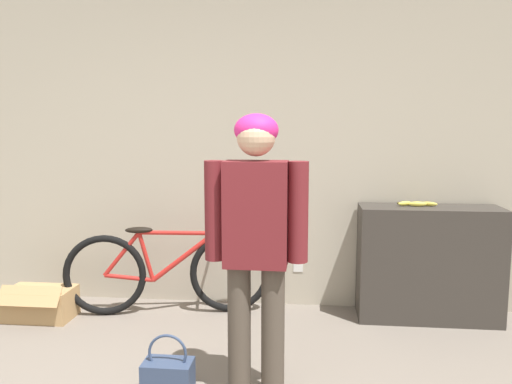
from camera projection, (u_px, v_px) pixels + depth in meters
wall_back at (234, 153)px, 4.20m from camera, size 8.00×0.07×2.60m
side_shelf at (429, 263)px, 3.92m from camera, size 1.08×0.38×0.90m
person at (256, 232)px, 2.70m from camera, size 0.56×0.23×1.59m
bicycle at (168, 272)px, 4.04m from camera, size 1.65×0.48×0.73m
banana at (416, 204)px, 3.89m from camera, size 0.31×0.09×0.04m
handbag at (168, 375)px, 2.86m from camera, size 0.28×0.17×0.35m
cardboard_box at (40, 303)px, 3.96m from camera, size 0.52×0.36×0.30m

